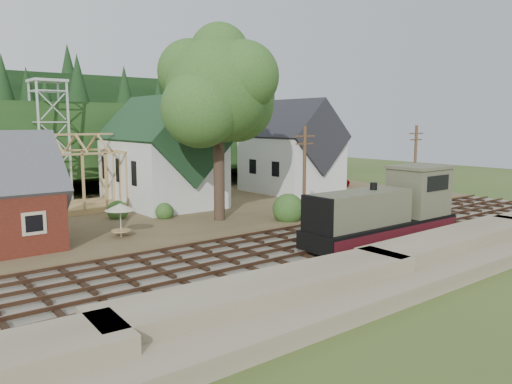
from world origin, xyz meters
TOP-DOWN VIEW (x-y plane):
  - ground at (0.00, 0.00)m, footprint 140.00×140.00m
  - embankment at (0.00, -8.50)m, footprint 64.00×5.00m
  - railroad_bed at (0.00, 0.00)m, footprint 64.00×11.00m
  - village_flat at (0.00, 18.00)m, footprint 64.00×26.00m
  - hillside at (0.00, 42.00)m, footprint 70.00×28.96m
  - ridge at (0.00, 58.00)m, footprint 80.00×20.00m
  - church at (2.00, 19.68)m, footprint 8.40×15.17m
  - farmhouse at (18.00, 19.00)m, footprint 8.40×10.80m
  - timber_frame at (-6.00, 22.00)m, footprint 8.20×6.20m
  - lattice_tower at (-6.00, 28.00)m, footprint 3.20×3.20m
  - big_tree at (2.17, 10.08)m, footprint 10.90×8.40m
  - telegraph_pole_near at (7.00, 5.20)m, footprint 2.20×0.28m
  - telegraph_pole_far at (22.00, 5.20)m, footprint 2.20×0.28m
  - locomotive at (6.99, -3.00)m, footprint 12.72×3.18m
  - car_blue at (-12.75, 10.19)m, footprint 1.71×3.40m
  - car_red at (24.77, 18.49)m, footprint 5.13×2.97m
  - patio_set at (-6.88, 9.18)m, footprint 2.13×2.13m

SIDE VIEW (x-z plane):
  - ground at x=0.00m, z-range 0.00..0.00m
  - embankment at x=0.00m, z-range -0.80..0.80m
  - hillside at x=0.00m, z-range -6.37..6.37m
  - ridge at x=0.00m, z-range -6.00..6.00m
  - railroad_bed at x=0.00m, z-range 0.00..0.16m
  - village_flat at x=0.00m, z-range 0.00..0.30m
  - car_blue at x=-12.75m, z-range 0.30..1.41m
  - car_red at x=24.77m, z-range 0.30..1.64m
  - locomotive at x=6.99m, z-range -0.31..4.76m
  - patio_set at x=-6.88m, z-range 1.13..3.50m
  - timber_frame at x=-6.00m, z-range -0.23..6.76m
  - telegraph_pole_near at x=7.00m, z-range 0.25..8.25m
  - telegraph_pole_far at x=22.00m, z-range 0.25..8.25m
  - farmhouse at x=18.00m, z-range -0.43..10.17m
  - church at x=2.00m, z-range -1.32..11.68m
  - lattice_tower at x=-6.00m, z-range 3.97..16.10m
  - big_tree at x=2.17m, z-range 2.87..17.57m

